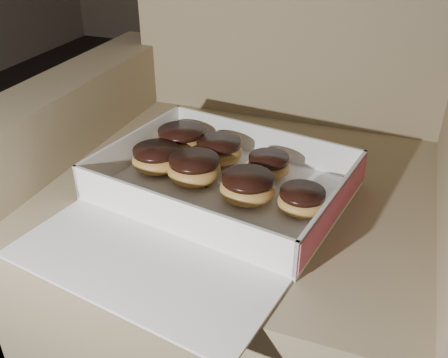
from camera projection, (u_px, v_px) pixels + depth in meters
The scene contains 14 objects.
armchair at pixel (256, 214), 1.08m from camera, with size 0.93×0.79×0.98m.
bakery_box at pixel (213, 198), 0.87m from camera, with size 0.50×0.56×0.07m.
donut_a at pixel (269, 165), 0.94m from camera, with size 0.08×0.08×0.04m.
donut_b at pixel (248, 187), 0.86m from camera, with size 0.10×0.10×0.05m.
donut_c at pixel (181, 140), 1.02m from camera, with size 0.10×0.10×0.05m.
donut_d at pixel (194, 169), 0.92m from camera, with size 0.10×0.10×0.05m.
donut_e at pixel (157, 159), 0.95m from camera, with size 0.10×0.10×0.05m.
donut_f at pixel (219, 151), 0.98m from camera, with size 0.09×0.09×0.05m.
donut_g at pixel (302, 200), 0.83m from camera, with size 0.08×0.08×0.04m.
crumb_a at pixel (230, 225), 0.81m from camera, with size 0.01×0.01×0.00m, color black.
crumb_b at pixel (181, 182), 0.92m from camera, with size 0.01×0.01×0.00m, color black.
crumb_c at pixel (206, 186), 0.91m from camera, with size 0.01×0.01×0.00m, color black.
crumb_d at pixel (238, 205), 0.86m from camera, with size 0.01×0.01×0.00m, color black.
crumb_e at pixel (147, 206), 0.86m from camera, with size 0.01×0.01×0.00m, color black.
Camera 1 is at (0.17, -0.75, 0.92)m, focal length 40.00 mm.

